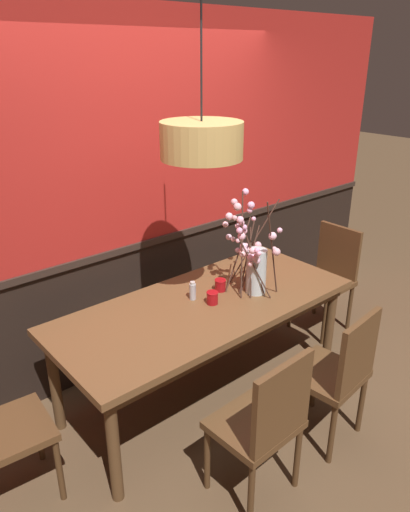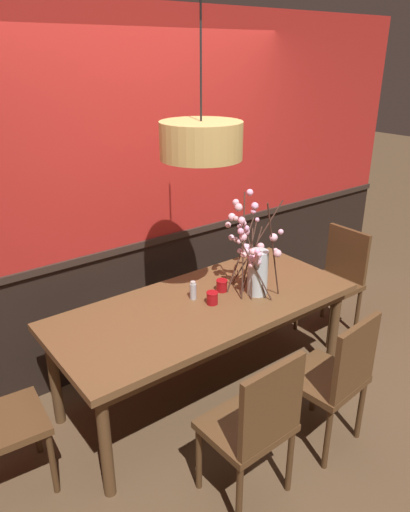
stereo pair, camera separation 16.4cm
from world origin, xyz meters
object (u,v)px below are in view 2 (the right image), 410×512
candle_holder_nearer_center (222,285)px  chair_far_side_right (177,275)px  vase_with_blossoms (255,262)px  condiment_bottle (193,291)px  chair_head_east_end (336,276)px  pendant_lamp (201,141)px  chair_far_side_left (110,299)px  chair_near_side_right (335,375)px  dining_table (205,313)px  candle_holder_nearer_edge (212,298)px  chair_near_side_left (256,423)px

candle_holder_nearer_center → chair_far_side_right: bearing=78.5°
vase_with_blossoms → condiment_bottle: bearing=155.6°
chair_head_east_end → pendant_lamp: 2.02m
chair_far_side_left → chair_near_side_right: size_ratio=0.96×
chair_head_east_end → chair_near_side_right: chair_near_side_right is taller
dining_table → chair_far_side_left: (-0.30, 0.86, -0.16)m
candle_holder_nearer_edge → pendant_lamp: bearing=167.3°
chair_near_side_right → candle_holder_nearer_center: 0.99m
chair_far_side_right → chair_near_side_right: 1.76m
pendant_lamp → condiment_bottle: bearing=82.1°
chair_near_side_right → pendant_lamp: bearing=114.1°
chair_far_side_left → candle_holder_nearer_center: (0.50, -0.79, 0.29)m
chair_near_side_right → chair_far_side_left: bearing=109.9°
chair_near_side_left → vase_with_blossoms: (0.71, 0.80, 0.46)m
dining_table → condiment_bottle: condiment_bottle is taller
chair_far_side_right → vase_with_blossoms: size_ratio=1.32×
chair_near_side_left → dining_table: bearing=69.1°
vase_with_blossoms → candle_holder_nearer_center: size_ratio=8.35×
vase_with_blossoms → candle_holder_nearer_center: vase_with_blossoms is taller
chair_near_side_left → vase_with_blossoms: size_ratio=1.31×
dining_table → chair_near_side_left: size_ratio=2.24×
chair_far_side_left → vase_with_blossoms: vase_with_blossoms is taller
chair_head_east_end → vase_with_blossoms: (-1.10, -0.11, 0.47)m
chair_near_side_right → condiment_bottle: 1.08m
chair_near_side_left → candle_holder_nearer_center: size_ratio=10.92×
candle_holder_nearer_edge → candle_holder_nearer_center: bearing=32.4°
candle_holder_nearer_center → chair_near_side_left: bearing=-119.5°
chair_head_east_end → vase_with_blossoms: 1.20m
dining_table → chair_head_east_end: size_ratio=2.26×
candle_holder_nearer_center → candle_holder_nearer_edge: (-0.17, -0.11, 0.00)m
vase_with_blossoms → candle_holder_nearer_edge: vase_with_blossoms is taller
chair_head_east_end → vase_with_blossoms: vase_with_blossoms is taller
chair_far_side_right → chair_far_side_left: bearing=-177.7°
pendant_lamp → vase_with_blossoms: bearing=-8.6°
chair_far_side_right → chair_near_side_left: size_ratio=1.01×
dining_table → chair_near_side_left: (-0.34, -0.88, -0.15)m
chair_far_side_left → chair_far_side_right: bearing=2.3°
chair_head_east_end → candle_holder_nearer_edge: size_ratio=10.58×
vase_with_blossoms → candle_holder_nearer_edge: size_ratio=8.17×
chair_far_side_right → pendant_lamp: (-0.42, -0.91, 1.33)m
condiment_bottle → pendant_lamp: pendant_lamp is taller
dining_table → candle_holder_nearer_edge: bearing=-53.4°
dining_table → chair_head_east_end: (1.47, 0.02, -0.15)m
dining_table → chair_head_east_end: 1.48m
chair_head_east_end → chair_far_side_right: size_ratio=0.98×
chair_far_side_left → chair_near_side_right: (0.63, -1.74, 0.01)m
chair_far_side_left → chair_near_side_right: 1.85m
chair_far_side_right → candle_holder_nearer_edge: bearing=-110.0°
chair_near_side_right → chair_head_east_end: bearing=38.3°
vase_with_blossoms → chair_far_side_left: bearing=125.2°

